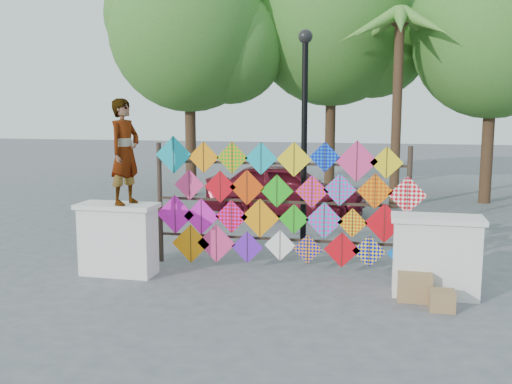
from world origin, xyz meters
TOP-DOWN VIEW (x-y plane):
  - ground at (0.00, 0.00)m, footprint 80.00×80.00m
  - parapet_left at (-2.70, -0.20)m, footprint 1.40×0.65m
  - parapet_right at (2.70, -0.20)m, footprint 1.40×0.65m
  - kite_rack at (0.05, 0.73)m, footprint 4.97×0.24m
  - tree_west at (-4.40, 9.03)m, footprint 5.85×5.20m
  - tree_mid at (0.11, 11.03)m, footprint 6.30×5.60m
  - tree_east at (5.09, 9.53)m, footprint 5.40×4.80m
  - palm_tree at (2.20, 8.00)m, footprint 3.62×3.62m
  - vendor_woman at (-2.52, -0.20)m, footprint 0.59×0.76m
  - sedan at (-0.72, 5.91)m, footprint 4.36×1.78m
  - lamppost at (0.30, 2.00)m, footprint 0.28×0.28m
  - cardboard_box_near at (2.38, -0.46)m, footprint 0.51×0.45m
  - cardboard_box_far at (2.76, -0.87)m, footprint 0.36×0.33m

SIDE VIEW (x-z plane):
  - ground at x=0.00m, z-range 0.00..0.00m
  - cardboard_box_far at x=2.76m, z-range 0.00..0.30m
  - cardboard_box_near at x=2.38m, z-range 0.00..0.45m
  - parapet_left at x=-2.70m, z-range 0.01..1.29m
  - parapet_right at x=2.70m, z-range 0.01..1.29m
  - sedan at x=-0.72m, z-range 0.00..1.48m
  - kite_rack at x=0.05m, z-range -0.01..2.43m
  - vendor_woman at x=-2.52m, z-range 1.28..3.11m
  - lamppost at x=0.30m, z-range 0.46..4.92m
  - palm_tree at x=2.20m, z-range 2.04..7.87m
  - tree_east at x=5.09m, z-range 1.28..8.69m
  - tree_west at x=-4.40m, z-range 1.38..9.39m
  - tree_mid at x=0.11m, z-range 1.47..10.08m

